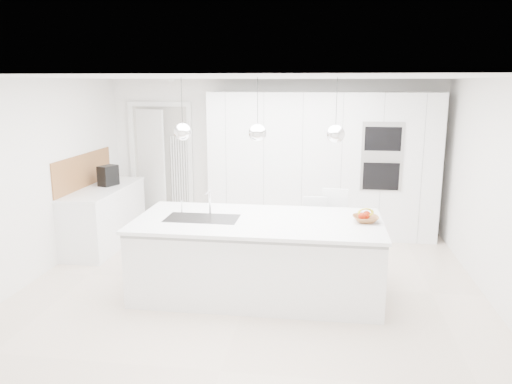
# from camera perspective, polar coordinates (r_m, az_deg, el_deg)

# --- Properties ---
(floor) EXTENTS (5.50, 5.50, 0.00)m
(floor) POSITION_cam_1_polar(r_m,az_deg,el_deg) (6.31, -0.38, -10.40)
(floor) COLOR beige
(floor) RESTS_ON ground
(wall_back) EXTENTS (5.50, 0.00, 5.50)m
(wall_back) POSITION_cam_1_polar(r_m,az_deg,el_deg) (8.38, 2.06, 4.20)
(wall_back) COLOR white
(wall_back) RESTS_ON ground
(wall_left) EXTENTS (0.00, 5.00, 5.00)m
(wall_left) POSITION_cam_1_polar(r_m,az_deg,el_deg) (6.88, -23.69, 1.36)
(wall_left) COLOR white
(wall_left) RESTS_ON ground
(ceiling) EXTENTS (5.50, 5.50, 0.00)m
(ceiling) POSITION_cam_1_polar(r_m,az_deg,el_deg) (5.81, -0.41, 12.96)
(ceiling) COLOR white
(ceiling) RESTS_ON wall_back
(tall_cabinets) EXTENTS (3.60, 0.60, 2.30)m
(tall_cabinets) POSITION_cam_1_polar(r_m,az_deg,el_deg) (8.06, 7.51, 3.05)
(tall_cabinets) COLOR white
(tall_cabinets) RESTS_ON floor
(oven_stack) EXTENTS (0.62, 0.04, 1.05)m
(oven_stack) POSITION_cam_1_polar(r_m,az_deg,el_deg) (7.77, 14.20, 3.93)
(oven_stack) COLOR #A5A5A8
(oven_stack) RESTS_ON tall_cabinets
(doorway_frame) EXTENTS (1.11, 0.08, 2.13)m
(doorway_frame) POSITION_cam_1_polar(r_m,az_deg,el_deg) (8.80, -10.73, 2.90)
(doorway_frame) COLOR white
(doorway_frame) RESTS_ON floor
(hallway_door) EXTENTS (0.76, 0.38, 2.00)m
(hallway_door) POSITION_cam_1_polar(r_m,az_deg,el_deg) (8.84, -12.36, 2.74)
(hallway_door) COLOR white
(hallway_door) RESTS_ON floor
(radiator) EXTENTS (0.32, 0.04, 1.40)m
(radiator) POSITION_cam_1_polar(r_m,az_deg,el_deg) (8.72, -8.70, 1.72)
(radiator) COLOR white
(radiator) RESTS_ON floor
(left_base_cabinets) EXTENTS (0.60, 1.80, 0.86)m
(left_base_cabinets) POSITION_cam_1_polar(r_m,az_deg,el_deg) (7.95, -16.87, -2.82)
(left_base_cabinets) COLOR white
(left_base_cabinets) RESTS_ON floor
(left_worktop) EXTENTS (0.62, 1.82, 0.04)m
(left_worktop) POSITION_cam_1_polar(r_m,az_deg,el_deg) (7.85, -17.07, 0.35)
(left_worktop) COLOR white
(left_worktop) RESTS_ON left_base_cabinets
(oak_backsplash) EXTENTS (0.02, 1.80, 0.50)m
(oak_backsplash) POSITION_cam_1_polar(r_m,az_deg,el_deg) (7.92, -19.09, 2.32)
(oak_backsplash) COLOR #996233
(oak_backsplash) RESTS_ON wall_left
(island_base) EXTENTS (2.80, 1.20, 0.86)m
(island_base) POSITION_cam_1_polar(r_m,az_deg,el_deg) (5.86, 0.17, -7.70)
(island_base) COLOR white
(island_base) RESTS_ON floor
(island_worktop) EXTENTS (2.84, 1.40, 0.04)m
(island_worktop) POSITION_cam_1_polar(r_m,az_deg,el_deg) (5.77, 0.24, -3.33)
(island_worktop) COLOR white
(island_worktop) RESTS_ON island_base
(island_sink) EXTENTS (0.84, 0.44, 0.18)m
(island_sink) POSITION_cam_1_polar(r_m,az_deg,el_deg) (5.86, -6.16, -3.77)
(island_sink) COLOR #3F3F42
(island_sink) RESTS_ON island_worktop
(island_tap) EXTENTS (0.02, 0.02, 0.30)m
(island_tap) POSITION_cam_1_polar(r_m,az_deg,el_deg) (5.97, -5.28, -1.14)
(island_tap) COLOR white
(island_tap) RESTS_ON island_worktop
(pendant_left) EXTENTS (0.20, 0.20, 0.20)m
(pendant_left) POSITION_cam_1_polar(r_m,az_deg,el_deg) (5.70, -8.37, 6.80)
(pendant_left) COLOR white
(pendant_left) RESTS_ON ceiling
(pendant_mid) EXTENTS (0.20, 0.20, 0.20)m
(pendant_mid) POSITION_cam_1_polar(r_m,az_deg,el_deg) (5.53, 0.18, 6.76)
(pendant_mid) COLOR white
(pendant_mid) RESTS_ON ceiling
(pendant_right) EXTENTS (0.20, 0.20, 0.20)m
(pendant_right) POSITION_cam_1_polar(r_m,az_deg,el_deg) (5.48, 9.08, 6.56)
(pendant_right) COLOR white
(pendant_right) RESTS_ON ceiling
(fruit_bowl) EXTENTS (0.32, 0.32, 0.07)m
(fruit_bowl) POSITION_cam_1_polar(r_m,az_deg,el_deg) (5.78, 12.41, -3.03)
(fruit_bowl) COLOR #996233
(fruit_bowl) RESTS_ON island_worktop
(espresso_machine) EXTENTS (0.27, 0.33, 0.31)m
(espresso_machine) POSITION_cam_1_polar(r_m,az_deg,el_deg) (7.95, -16.54, 1.81)
(espresso_machine) COLOR black
(espresso_machine) RESTS_ON left_worktop
(bar_stool_left) EXTENTS (0.35, 0.47, 0.98)m
(bar_stool_left) POSITION_cam_1_polar(r_m,az_deg,el_deg) (6.57, 6.63, -5.01)
(bar_stool_left) COLOR white
(bar_stool_left) RESTS_ON floor
(bar_stool_right) EXTENTS (0.41, 0.53, 1.07)m
(bar_stool_right) POSITION_cam_1_polar(r_m,az_deg,el_deg) (6.61, 8.94, -4.51)
(bar_stool_right) COLOR white
(bar_stool_right) RESTS_ON floor
(apple_a) EXTENTS (0.09, 0.09, 0.09)m
(apple_a) POSITION_cam_1_polar(r_m,az_deg,el_deg) (5.81, 12.53, -2.55)
(apple_a) COLOR #AF230B
(apple_a) RESTS_ON fruit_bowl
(apple_b) EXTENTS (0.08, 0.08, 0.08)m
(apple_b) POSITION_cam_1_polar(r_m,az_deg,el_deg) (5.79, 12.49, -2.63)
(apple_b) COLOR #AF230B
(apple_b) RESTS_ON fruit_bowl
(apple_c) EXTENTS (0.08, 0.08, 0.08)m
(apple_c) POSITION_cam_1_polar(r_m,az_deg,el_deg) (5.75, 12.01, -2.71)
(apple_c) COLOR #AF230B
(apple_c) RESTS_ON fruit_bowl
(banana_bunch) EXTENTS (0.22, 0.16, 0.19)m
(banana_bunch) POSITION_cam_1_polar(r_m,az_deg,el_deg) (5.77, 12.43, -2.30)
(banana_bunch) COLOR gold
(banana_bunch) RESTS_ON fruit_bowl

